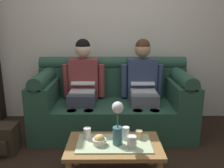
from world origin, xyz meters
TOP-DOWN VIEW (x-y plane):
  - back_wall_patterned at (0.00, 1.70)m, footprint 6.00×0.12m
  - couch at (-0.00, 1.17)m, footprint 2.01×0.88m
  - person_left at (-0.39, 1.17)m, footprint 0.56×0.67m
  - person_right at (0.39, 1.17)m, footprint 0.56×0.67m
  - coffee_table at (0.00, 0.13)m, footprint 0.86×0.51m
  - flower_vase at (0.03, 0.11)m, footprint 0.10×0.10m
  - snack_bowl at (-0.13, 0.10)m, footprint 0.12×0.12m
  - cup_near_left at (0.11, 0.20)m, footprint 0.06×0.06m
  - cup_near_right at (0.16, 0.05)m, footprint 0.08×0.08m
  - cup_far_center at (-0.25, 0.22)m, footprint 0.07×0.07m
  - cup_far_left at (0.24, 0.22)m, footprint 0.06×0.06m
  - backpack_left at (-1.26, 0.57)m, footprint 0.35×0.29m

SIDE VIEW (x-z plane):
  - backpack_left at x=-1.26m, z-range 0.00..0.32m
  - coffee_table at x=0.00m, z-range 0.12..0.48m
  - couch at x=0.00m, z-range -0.11..0.86m
  - snack_bowl at x=-0.13m, z-range 0.34..0.44m
  - cup_far_left at x=0.24m, z-range 0.36..0.43m
  - cup_far_center at x=-0.25m, z-range 0.36..0.46m
  - cup_near_right at x=0.16m, z-range 0.36..0.46m
  - cup_near_left at x=0.11m, z-range 0.36..0.48m
  - flower_vase at x=0.03m, z-range 0.36..0.76m
  - person_right at x=0.39m, z-range 0.05..1.27m
  - person_left at x=-0.39m, z-range 0.05..1.27m
  - back_wall_patterned at x=0.00m, z-range 0.00..2.90m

